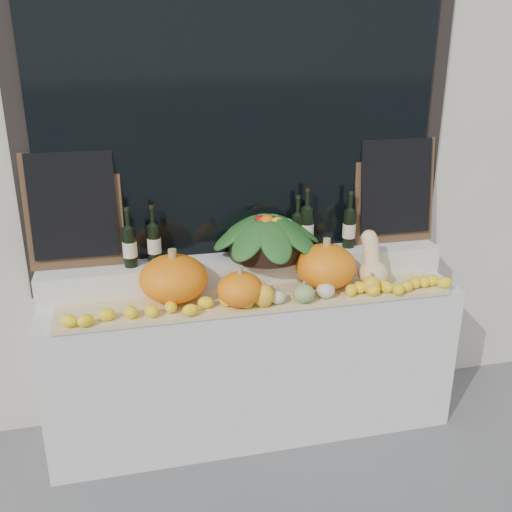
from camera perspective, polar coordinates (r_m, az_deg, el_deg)
storefront_facade at (r=3.61m, az=-3.11°, el=21.58°), size 7.00×0.94×4.50m
display_sill at (r=3.38m, az=-0.30°, el=-10.42°), size 2.30×0.55×0.88m
rear_tier at (r=3.28m, az=-0.90°, el=-1.28°), size 2.30×0.25×0.16m
straw_bedding at (r=3.06m, az=0.21°, el=-4.31°), size 2.10×0.32×0.02m
pumpkin_left at (r=3.00m, az=-8.24°, el=-2.25°), size 0.40×0.40×0.24m
pumpkin_right at (r=3.15m, az=6.99°, el=-1.04°), size 0.39×0.39×0.25m
pumpkin_center at (r=2.93m, az=-1.60°, el=-3.35°), size 0.28×0.28×0.18m
butternut_squash at (r=3.22m, az=11.56°, el=-0.89°), size 0.17×0.22×0.30m
decorative_gourds at (r=2.98m, az=3.95°, el=-3.73°), size 0.79×0.14×0.14m
lemon_heap at (r=2.94m, az=0.71°, el=-4.41°), size 2.20×0.16×0.06m
produce_bowl at (r=3.22m, az=1.10°, el=2.12°), size 0.66×0.66×0.25m
wine_bottle_far_left at (r=3.13m, az=-12.51°, el=0.94°), size 0.08×0.08×0.33m
wine_bottle_near_left at (r=3.18m, az=-10.16°, el=1.32°), size 0.08×0.08×0.32m
wine_bottle_tall at (r=3.32m, az=5.08°, el=2.77°), size 0.08×0.08×0.37m
wine_bottle_near_right at (r=3.32m, az=4.16°, el=2.44°), size 0.08×0.08×0.33m
wine_bottle_far_right at (r=3.40m, az=9.30°, el=2.78°), size 0.08×0.08×0.34m
chalkboard_left at (r=3.16m, az=-17.78°, el=4.57°), size 0.50×0.11×0.62m
chalkboard_right at (r=3.51m, az=13.75°, el=6.52°), size 0.50×0.11×0.62m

